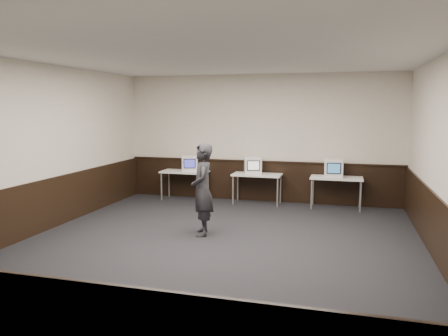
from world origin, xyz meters
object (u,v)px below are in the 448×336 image
(desk_left, at_px, (185,174))
(desk_center, at_px, (257,177))
(emac_right, at_px, (334,168))
(desk_right, at_px, (336,180))
(emac_left, at_px, (190,163))
(person, at_px, (202,190))
(emac_center, at_px, (253,165))

(desk_left, xyz_separation_m, desk_center, (1.90, 0.00, 0.00))
(desk_center, relative_size, emac_right, 2.51)
(desk_right, bearing_deg, emac_right, -174.23)
(emac_left, distance_m, person, 3.20)
(desk_center, relative_size, emac_center, 2.25)
(desk_center, xyz_separation_m, person, (-0.46, -2.90, 0.18))
(desk_center, distance_m, person, 2.94)
(desk_center, xyz_separation_m, emac_left, (-1.76, 0.02, 0.27))
(desk_right, distance_m, person, 3.74)
(desk_left, relative_size, emac_left, 2.30)
(emac_right, bearing_deg, person, -131.00)
(desk_left, bearing_deg, desk_right, 0.00)
(emac_center, bearing_deg, emac_left, 164.10)
(emac_right, height_order, person, person)
(desk_left, bearing_deg, desk_center, 0.00)
(desk_left, xyz_separation_m, person, (1.44, -2.90, 0.18))
(desk_left, xyz_separation_m, emac_left, (0.14, 0.02, 0.27))
(desk_left, relative_size, desk_center, 1.00)
(desk_left, distance_m, emac_center, 1.81)
(person, bearing_deg, desk_right, 122.29)
(person, bearing_deg, desk_center, 152.43)
(desk_center, bearing_deg, emac_left, 179.26)
(emac_left, bearing_deg, emac_center, -17.07)
(desk_left, distance_m, emac_right, 3.74)
(desk_center, bearing_deg, emac_right, -0.23)
(desk_center, height_order, person, person)
(desk_left, height_order, desk_right, same)
(emac_right, bearing_deg, desk_right, 3.08)
(desk_left, xyz_separation_m, emac_right, (3.73, -0.01, 0.28))
(emac_left, height_order, emac_right, emac_right)
(desk_right, height_order, emac_center, emac_center)
(emac_right, bearing_deg, emac_center, 176.29)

